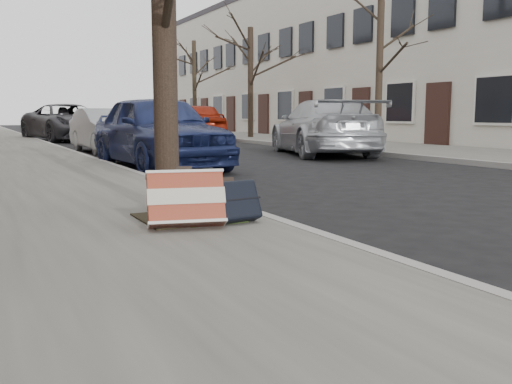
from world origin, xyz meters
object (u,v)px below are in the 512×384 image
car_near_front (158,131)px  car_near_mid (107,130)px  suitcase_navy (231,201)px  suitcase_red (186,199)px

car_near_front → car_near_mid: 5.26m
car_near_front → suitcase_navy: bearing=-104.9°
suitcase_red → car_near_mid: car_near_mid is taller
suitcase_navy → suitcase_red: bearing=173.3°
suitcase_red → car_near_mid: (1.99, 11.97, 0.26)m
suitcase_red → suitcase_navy: bearing=14.3°
suitcase_red → suitcase_navy: (0.43, 0.01, -0.05)m
car_near_front → suitcase_red: bearing=-108.3°
car_near_mid → suitcase_red: bearing=-102.2°
suitcase_red → car_near_front: car_near_front is taller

